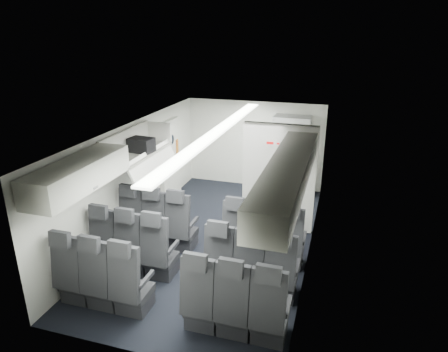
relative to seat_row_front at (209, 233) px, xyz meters
The scene contains 14 objects.
cabin_shell 0.90m from the seat_row_front, 90.00° to the left, with size 3.41×6.01×2.16m.
seat_row_front is the anchor object (origin of this frame).
seat_row_mid 0.90m from the seat_row_front, 90.00° to the right, with size 3.33×0.56×1.24m.
seat_row_rear 1.80m from the seat_row_front, 90.00° to the right, with size 3.33×0.56×1.24m.
overhead_bin_left_rear 2.50m from the seat_row_front, 133.68° to the right, with size 0.53×1.80×0.40m.
overhead_bin_left_front_open 1.98m from the seat_row_front, 168.87° to the left, with size 0.64×1.70×0.72m.
overhead_bin_right_rear 2.50m from the seat_row_front, 46.32° to the right, with size 0.53×1.80×0.40m.
overhead_bin_right_front 2.04m from the seat_row_front, 11.46° to the left, with size 0.53×1.70×0.40m.
bulkhead_partition 1.79m from the seat_row_front, 53.69° to the left, with size 1.40×0.15×2.13m.
galley_unit 3.43m from the seat_row_front, 73.72° to the left, with size 0.85×0.52×1.90m.
boarding_door 2.71m from the seat_row_front, 128.16° to the left, with size 0.12×1.27×1.86m.
flight_attendant 1.99m from the seat_row_front, 79.64° to the left, with size 0.62×0.41×1.71m, color black.
carry_on_bag 2.00m from the seat_row_front, 165.97° to the left, with size 0.43×0.30×0.26m, color black.
papers 2.02m from the seat_row_front, 73.82° to the left, with size 0.20×0.02×0.14m, color white.
Camera 1 is at (2.06, -6.41, 3.76)m, focal length 32.00 mm.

